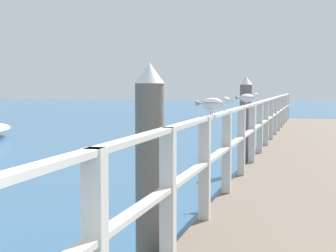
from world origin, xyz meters
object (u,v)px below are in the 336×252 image
at_px(dock_piling_near, 150,177).
at_px(dock_piling_far, 246,124).
at_px(seagull_background, 248,98).
at_px(seagull_foreground, 213,103).

relative_size(dock_piling_near, dock_piling_far, 1.00).
distance_m(dock_piling_near, dock_piling_far, 8.01).
height_order(dock_piling_near, dock_piling_far, same).
bearing_deg(dock_piling_far, seagull_background, -82.81).
height_order(seagull_foreground, seagull_background, same).
relative_size(dock_piling_near, seagull_foreground, 4.79).
relative_size(dock_piling_near, seagull_background, 5.25).
bearing_deg(dock_piling_far, dock_piling_near, -90.00).
bearing_deg(seagull_background, dock_piling_near, -36.13).
height_order(dock_piling_near, seagull_foreground, dock_piling_near).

